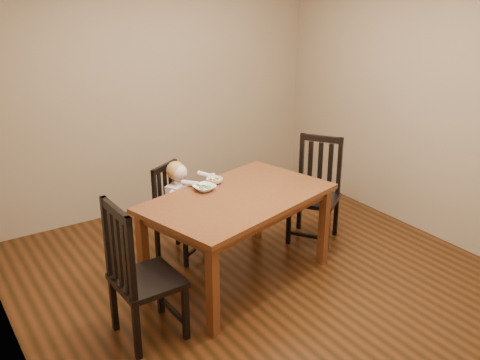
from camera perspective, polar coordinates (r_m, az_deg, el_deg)
room at (r=4.32m, az=2.15°, el=5.17°), size 4.01×4.01×2.71m
dining_table at (r=4.53m, az=-0.18°, el=-2.77°), size 1.78×1.32×0.79m
chair_child at (r=5.08m, az=-6.80°, el=-3.53°), size 0.52×0.51×0.90m
chair_left at (r=3.94m, az=-10.66°, el=-9.94°), size 0.46×0.48×1.09m
chair_right at (r=5.41m, az=8.06°, el=-1.23°), size 0.61×0.62×1.05m
toddler at (r=5.01m, az=-6.43°, el=-2.24°), size 0.44×0.47×0.51m
bowl_peas at (r=4.61m, az=-3.80°, el=-0.84°), size 0.21×0.21×0.05m
bowl_veg at (r=4.76m, az=-2.74°, el=-0.07°), size 0.17×0.17×0.05m
fork at (r=4.56m, az=-3.99°, el=-0.79°), size 0.10×0.10×0.05m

